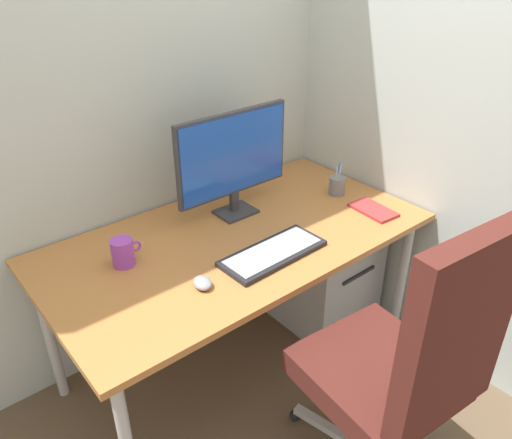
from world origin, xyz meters
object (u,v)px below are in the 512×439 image
(monitor, at_px, (233,157))
(keyboard, at_px, (273,253))
(filing_cabinet, at_px, (317,269))
(coffee_mug, at_px, (123,252))
(mouse, at_px, (203,283))
(notebook, at_px, (373,210))
(office_chair, at_px, (406,365))
(pen_holder, at_px, (337,185))

(monitor, bearing_deg, keyboard, -104.67)
(filing_cabinet, distance_m, coffee_mug, 1.12)
(monitor, height_order, coffee_mug, monitor)
(mouse, bearing_deg, filing_cabinet, 28.32)
(mouse, height_order, notebook, mouse)
(keyboard, bearing_deg, notebook, -1.89)
(keyboard, bearing_deg, office_chair, -88.43)
(monitor, bearing_deg, notebook, -38.86)
(pen_holder, bearing_deg, office_chair, -124.35)
(notebook, bearing_deg, mouse, -177.56)
(office_chair, relative_size, monitor, 2.08)
(office_chair, height_order, monitor, monitor)
(keyboard, distance_m, mouse, 0.32)
(pen_holder, xyz_separation_m, coffee_mug, (-1.05, 0.10, 0.01))
(monitor, height_order, mouse, monitor)
(keyboard, height_order, coffee_mug, coffee_mug)
(coffee_mug, bearing_deg, keyboard, -33.33)
(filing_cabinet, xyz_separation_m, mouse, (-0.85, -0.24, 0.45))
(mouse, height_order, pen_holder, pen_holder)
(monitor, relative_size, notebook, 2.66)
(office_chair, distance_m, mouse, 0.72)
(monitor, xyz_separation_m, pen_holder, (0.49, -0.16, -0.22))
(mouse, relative_size, coffee_mug, 0.71)
(mouse, bearing_deg, keyboard, 11.24)
(notebook, relative_size, coffee_mug, 1.74)
(keyboard, xyz_separation_m, mouse, (-0.32, 0.01, 0.01))
(mouse, bearing_deg, coffee_mug, 128.55)
(filing_cabinet, height_order, pen_holder, pen_holder)
(filing_cabinet, distance_m, pen_holder, 0.49)
(monitor, relative_size, pen_holder, 3.55)
(office_chair, xyz_separation_m, notebook, (0.56, 0.60, 0.11))
(office_chair, bearing_deg, keyboard, 91.57)
(office_chair, relative_size, pen_holder, 7.41)
(pen_holder, xyz_separation_m, notebook, (-0.00, -0.23, -0.04))
(filing_cabinet, height_order, monitor, monitor)
(office_chair, bearing_deg, coffee_mug, 117.62)
(pen_holder, bearing_deg, keyboard, -160.45)
(filing_cabinet, height_order, coffee_mug, coffee_mug)
(mouse, height_order, coffee_mug, coffee_mug)
(office_chair, xyz_separation_m, mouse, (-0.34, 0.63, 0.12))
(filing_cabinet, relative_size, pen_holder, 3.47)
(filing_cabinet, xyz_separation_m, coffee_mug, (-1.00, 0.06, 0.49))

